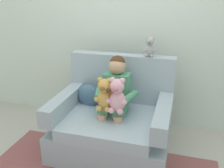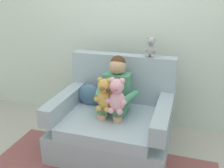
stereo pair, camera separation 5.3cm
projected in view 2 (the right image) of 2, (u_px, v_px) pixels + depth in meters
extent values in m
plane|color=#ADA89E|center=(112.00, 149.00, 2.69)|extent=(8.00, 8.00, 0.00)
cube|color=silver|center=(132.00, 18.00, 2.91)|extent=(6.00, 0.10, 2.60)
cube|color=#9EADBC|center=(112.00, 137.00, 2.64)|extent=(1.16, 0.91, 0.30)
cube|color=#A6B6C6|center=(110.00, 123.00, 2.50)|extent=(0.88, 0.77, 0.12)
cube|color=#9EADBC|center=(123.00, 78.00, 2.80)|extent=(1.16, 0.14, 0.53)
cube|color=#9EADBC|center=(64.00, 103.00, 2.59)|extent=(0.14, 0.77, 0.18)
cube|color=#9EADBC|center=(163.00, 117.00, 2.31)|extent=(0.14, 0.77, 0.18)
cube|color=#4C9370|center=(117.00, 89.00, 2.59)|extent=(0.26, 0.16, 0.34)
sphere|color=tan|center=(118.00, 66.00, 2.50)|extent=(0.17, 0.17, 0.17)
sphere|color=#472D19|center=(118.00, 63.00, 2.50)|extent=(0.16, 0.16, 0.16)
cylinder|color=#4C9370|center=(106.00, 108.00, 2.55)|extent=(0.11, 0.26, 0.11)
cylinder|color=tan|center=(102.00, 127.00, 2.49)|extent=(0.09, 0.09, 0.30)
cylinder|color=#4C9370|center=(121.00, 110.00, 2.51)|extent=(0.11, 0.26, 0.11)
cylinder|color=tan|center=(118.00, 130.00, 2.45)|extent=(0.09, 0.09, 0.30)
cylinder|color=#4C9370|center=(99.00, 93.00, 2.53)|extent=(0.13, 0.27, 0.07)
cylinder|color=#4C9370|center=(130.00, 97.00, 2.44)|extent=(0.13, 0.27, 0.07)
ellipsoid|color=gold|center=(105.00, 100.00, 2.39)|extent=(0.15, 0.13, 0.19)
sphere|color=gold|center=(104.00, 86.00, 2.32)|extent=(0.13, 0.13, 0.13)
sphere|color=brown|center=(102.00, 89.00, 2.28)|extent=(0.05, 0.05, 0.05)
sphere|color=gold|center=(100.00, 80.00, 2.32)|extent=(0.05, 0.05, 0.05)
sphere|color=gold|center=(97.00, 99.00, 2.37)|extent=(0.05, 0.05, 0.05)
sphere|color=gold|center=(99.00, 108.00, 2.37)|extent=(0.06, 0.06, 0.06)
sphere|color=gold|center=(109.00, 81.00, 2.30)|extent=(0.05, 0.05, 0.05)
sphere|color=gold|center=(111.00, 101.00, 2.33)|extent=(0.05, 0.05, 0.05)
sphere|color=gold|center=(107.00, 109.00, 2.35)|extent=(0.06, 0.06, 0.06)
ellipsoid|color=#EAA8BC|center=(117.00, 101.00, 2.34)|extent=(0.16, 0.13, 0.21)
sphere|color=#EAA8BC|center=(117.00, 86.00, 2.27)|extent=(0.13, 0.13, 0.13)
sphere|color=#CC6684|center=(115.00, 89.00, 2.22)|extent=(0.05, 0.05, 0.05)
sphere|color=#EAA8BC|center=(112.00, 80.00, 2.27)|extent=(0.05, 0.05, 0.05)
sphere|color=#EAA8BC|center=(108.00, 101.00, 2.32)|extent=(0.05, 0.05, 0.05)
sphere|color=#EAA8BC|center=(111.00, 110.00, 2.33)|extent=(0.06, 0.06, 0.06)
sphere|color=#EAA8BC|center=(122.00, 81.00, 2.25)|extent=(0.05, 0.05, 0.05)
sphere|color=#EAA8BC|center=(124.00, 103.00, 2.28)|extent=(0.05, 0.05, 0.05)
sphere|color=#EAA8BC|center=(120.00, 112.00, 2.30)|extent=(0.06, 0.06, 0.06)
ellipsoid|color=brown|center=(110.00, 100.00, 2.38)|extent=(0.14, 0.12, 0.18)
sphere|color=brown|center=(110.00, 87.00, 2.32)|extent=(0.12, 0.12, 0.12)
sphere|color=#4C2D19|center=(108.00, 90.00, 2.28)|extent=(0.04, 0.04, 0.04)
sphere|color=brown|center=(106.00, 82.00, 2.32)|extent=(0.05, 0.05, 0.05)
sphere|color=brown|center=(103.00, 100.00, 2.37)|extent=(0.05, 0.05, 0.05)
sphere|color=brown|center=(105.00, 109.00, 2.37)|extent=(0.05, 0.05, 0.05)
sphere|color=brown|center=(114.00, 83.00, 2.30)|extent=(0.05, 0.05, 0.05)
sphere|color=brown|center=(116.00, 102.00, 2.33)|extent=(0.05, 0.05, 0.05)
sphere|color=brown|center=(113.00, 110.00, 2.35)|extent=(0.05, 0.05, 0.05)
ellipsoid|color=#9E9EA3|center=(151.00, 51.00, 2.60)|extent=(0.10, 0.08, 0.13)
sphere|color=#9E9EA3|center=(151.00, 42.00, 2.56)|extent=(0.08, 0.08, 0.08)
sphere|color=slate|center=(150.00, 43.00, 2.52)|extent=(0.03, 0.03, 0.03)
sphere|color=#9E9EA3|center=(148.00, 38.00, 2.56)|extent=(0.03, 0.03, 0.03)
sphere|color=#9E9EA3|center=(146.00, 50.00, 2.59)|extent=(0.03, 0.03, 0.03)
sphere|color=#9E9EA3|center=(147.00, 56.00, 2.59)|extent=(0.04, 0.04, 0.04)
sphere|color=#9E9EA3|center=(154.00, 38.00, 2.54)|extent=(0.03, 0.03, 0.03)
sphere|color=#9E9EA3|center=(155.00, 51.00, 2.56)|extent=(0.03, 0.03, 0.03)
sphere|color=#9E9EA3|center=(152.00, 56.00, 2.57)|extent=(0.04, 0.04, 0.04)
ellipsoid|color=slate|center=(90.00, 95.00, 2.75)|extent=(0.26, 0.12, 0.26)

